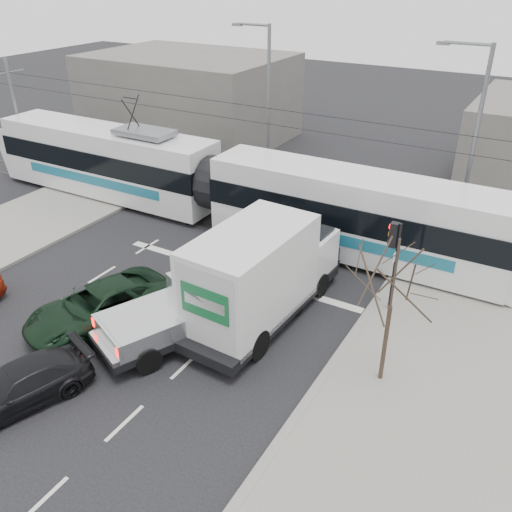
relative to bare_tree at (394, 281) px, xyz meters
The scene contains 15 objects.
ground 8.85m from the bare_tree, 161.79° to the right, with size 120.00×120.00×0.00m, color black.
sidewalk_right 4.69m from the bare_tree, 60.75° to the right, with size 6.00×60.00×0.15m, color gray.
rails 11.33m from the bare_tree, 135.38° to the left, with size 60.00×1.60×0.03m, color #33302D.
building_left 29.11m from the bare_tree, 137.92° to the left, with size 14.00×10.00×6.00m, color slate.
bare_tree is the anchor object (origin of this frame).
traffic_signal 4.28m from the bare_tree, 105.76° to the left, with size 0.44×0.44×3.60m.
street_lamp_near 11.58m from the bare_tree, 91.42° to the left, with size 2.38×0.25×9.00m.
street_lamp_far 17.97m from the bare_tree, 131.12° to the left, with size 2.38×0.25×9.00m.
catenary 10.68m from the bare_tree, 135.38° to the left, with size 60.00×0.20×7.00m.
tram 13.69m from the bare_tree, 146.32° to the left, with size 28.21×3.01×5.75m.
silver_pickup 7.19m from the bare_tree, behind, with size 4.76×6.99×2.42m.
box_truck 5.54m from the bare_tree, 167.16° to the left, with size 3.03×7.84×3.86m.
navy_pickup 6.70m from the bare_tree, 140.84° to the left, with size 1.92×4.66×1.94m.
green_car 10.67m from the bare_tree, 167.86° to the right, with size 2.55×5.52×1.53m, color black.
dark_car 11.65m from the bare_tree, 145.11° to the right, with size 1.80×4.43×1.29m, color black.
Camera 1 is at (10.83, -11.09, 11.95)m, focal length 38.00 mm.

